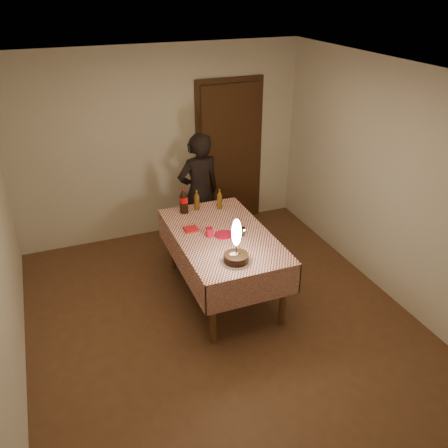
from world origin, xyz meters
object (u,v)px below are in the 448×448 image
Objects in this scene: birthday_cake at (236,250)px; cola_bottle at (184,201)px; clear_cup at (242,231)px; amber_bottle_right at (220,200)px; dining_table at (222,243)px; photographer at (199,192)px; red_plate at (224,235)px; amber_bottle_left at (197,201)px; red_cup at (209,232)px.

cola_bottle is (-0.15, 1.25, 0.02)m from birthday_cake.
clear_cup is 0.72m from amber_bottle_right.
amber_bottle_right is (0.01, 0.71, 0.07)m from clear_cup.
amber_bottle_right is (0.21, 0.62, 0.22)m from dining_table.
photographer is (0.36, 0.48, -0.14)m from cola_bottle.
red_plate is (0.09, 0.55, -0.13)m from birthday_cake.
amber_bottle_left is at bearing 5.96° from cola_bottle.
dining_table is at bearing 82.32° from birthday_cake.
cola_bottle reaches higher than amber_bottle_right.
dining_table is 1.07× the size of photographer.
birthday_cake is 2.16× the size of red_plate.
cola_bottle reaches higher than clear_cup.
photographer reaches higher than cola_bottle.
dining_table is 0.76m from cola_bottle.
red_plate is at bearing -95.51° from photographer.
dining_table is 6.75× the size of amber_bottle_left.
red_cup is at bearing -103.51° from photographer.
amber_bottle_left is at bearing 89.15° from birthday_cake.
red_cup is 0.69m from amber_bottle_left.
cola_bottle is at bearing 108.93° from red_plate.
red_cup is 0.36m from clear_cup.
red_cup is at bearing 96.94° from birthday_cake.
clear_cup is at bearing -61.26° from cola_bottle.
amber_bottle_right reaches higher than red_plate.
birthday_cake is 0.57m from red_plate.
amber_bottle_left is at bearing 82.48° from red_cup.
photographer reaches higher than amber_bottle_right.
photographer is at bearing 83.76° from dining_table.
birthday_cake is 0.30× the size of photographer.
cola_bottle is (-0.23, 0.68, 0.26)m from dining_table.
clear_cup is at bearing -72.20° from amber_bottle_left.
amber_bottle_left reaches higher than red_plate.
red_plate is at bearing 80.72° from birthday_cake.
cola_bottle is 0.20× the size of photographer.
amber_bottle_left is 0.16× the size of photographer.
photographer is (-0.08, 0.54, -0.11)m from amber_bottle_right.
red_plate is 2.20× the size of red_cup.
amber_bottle_right reaches higher than dining_table.
red_plate is 0.86× the size of amber_bottle_right.
birthday_cake is 1.87× the size of amber_bottle_right.
amber_bottle_left is 0.51m from photographer.
dining_table is 5.42× the size of cola_bottle.
clear_cup is 1.25m from photographer.
dining_table is 0.26m from clear_cup.
amber_bottle_right is at bearing -7.68° from cola_bottle.
clear_cup is 0.28× the size of cola_bottle.
red_cup is at bearing -120.37° from amber_bottle_right.
amber_bottle_right is at bearing -16.07° from amber_bottle_left.
clear_cup reaches higher than red_plate.
amber_bottle_right is at bearing 59.63° from red_cup.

